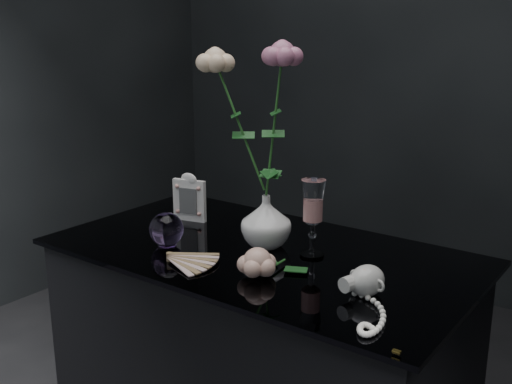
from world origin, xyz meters
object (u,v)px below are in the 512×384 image
Objects in this scene: paperweight at (166,229)px; wine_glass at (313,218)px; pearl_jar at (367,279)px; vase at (266,221)px; picture_frame at (189,197)px; loose_rose at (257,262)px.

wine_glass is at bearing 25.00° from paperweight.
paperweight reaches higher than pearl_jar.
picture_frame is at bearing 171.16° from vase.
picture_frame is at bearing -179.08° from pearl_jar.
vase is 1.52× the size of paperweight.
loose_rose is (-0.03, -0.18, -0.06)m from wine_glass.
vase is 0.13m from wine_glass.
loose_rose is (0.10, -0.17, -0.03)m from vase.
vase is 0.68× the size of loose_rose.
picture_frame reaches higher than loose_rose.
vase is at bearing 176.30° from pearl_jar.
wine_glass is 0.25m from pearl_jar.
loose_rose is (0.40, -0.22, -0.04)m from picture_frame.
wine_glass is 0.19m from loose_rose.
loose_rose is at bearing -151.72° from pearl_jar.
wine_glass reaches higher than vase.
wine_glass is (0.13, 0.01, 0.03)m from vase.
wine_glass is at bearing 4.32° from vase.
pearl_jar is (0.63, -0.16, -0.04)m from picture_frame.
wine_glass is 0.97× the size of loose_rose.
picture_frame reaches higher than pearl_jar.
picture_frame reaches higher than paperweight.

